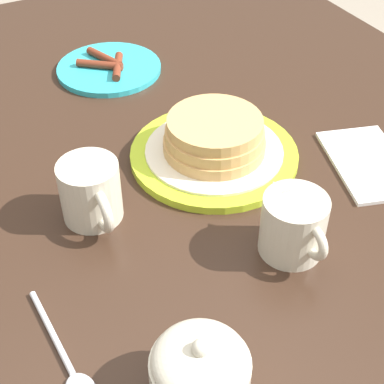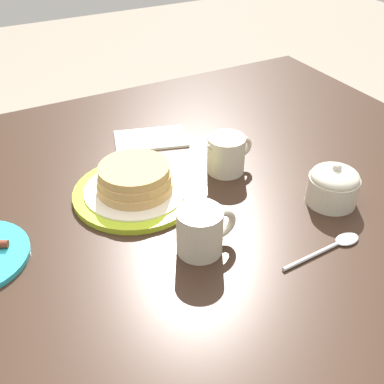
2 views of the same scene
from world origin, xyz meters
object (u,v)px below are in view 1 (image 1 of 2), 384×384
at_px(side_plate_bacon, 109,68).
at_px(napkin, 368,163).
at_px(spoon, 71,371).
at_px(sugar_bowl, 200,372).
at_px(creamer_pitcher, 293,224).
at_px(pancake_plate, 214,144).
at_px(coffee_mug, 92,193).

xyz_separation_m(side_plate_bacon, napkin, (0.43, 0.24, -0.00)).
bearing_deg(spoon, sugar_bowl, 52.42).
relative_size(sugar_bowl, napkin, 0.51).
bearing_deg(side_plate_bacon, spoon, -25.07).
bearing_deg(side_plate_bacon, sugar_bowl, -13.76).
height_order(side_plate_bacon, creamer_pitcher, creamer_pitcher).
bearing_deg(side_plate_bacon, pancake_plate, 7.76).
bearing_deg(napkin, pancake_plate, -121.81).
distance_m(pancake_plate, creamer_pitcher, 0.21).
xyz_separation_m(pancake_plate, side_plate_bacon, (-0.31, -0.04, -0.02)).
distance_m(sugar_bowl, napkin, 0.45).
height_order(pancake_plate, napkin, pancake_plate).
bearing_deg(coffee_mug, spoon, -26.40).
bearing_deg(sugar_bowl, side_plate_bacon, 166.24).
bearing_deg(sugar_bowl, coffee_mug, -179.67).
relative_size(pancake_plate, creamer_pitcher, 2.13).
height_order(sugar_bowl, spoon, sugar_bowl).
height_order(side_plate_bacon, spoon, side_plate_bacon).
xyz_separation_m(creamer_pitcher, napkin, (-0.09, 0.20, -0.04)).
distance_m(pancake_plate, side_plate_bacon, 0.32).
xyz_separation_m(side_plate_bacon, sugar_bowl, (0.64, -0.16, 0.03)).
relative_size(side_plate_bacon, spoon, 1.10).
xyz_separation_m(side_plate_bacon, creamer_pitcher, (0.52, 0.04, 0.04)).
bearing_deg(side_plate_bacon, napkin, 28.50).
xyz_separation_m(sugar_bowl, spoon, (-0.08, -0.11, -0.04)).
bearing_deg(spoon, coffee_mug, 153.60).
distance_m(napkin, spoon, 0.51).
bearing_deg(creamer_pitcher, sugar_bowl, -57.45).
distance_m(coffee_mug, creamer_pitcher, 0.26).
relative_size(coffee_mug, creamer_pitcher, 0.93).
relative_size(side_plate_bacon, sugar_bowl, 1.92).
bearing_deg(pancake_plate, sugar_bowl, -31.35).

